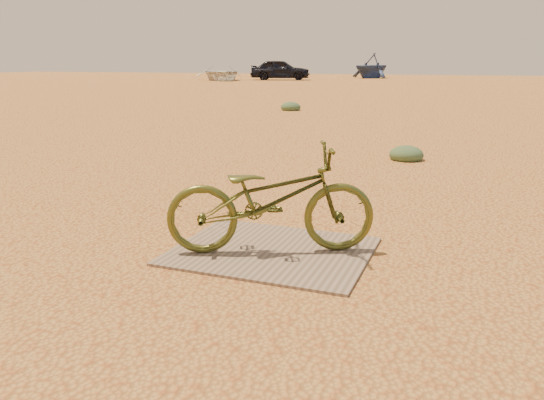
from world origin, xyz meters
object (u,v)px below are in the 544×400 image
(bicycle, at_px, (271,199))
(boat_near_left, at_px, (221,73))
(plywood_board, at_px, (272,251))
(boat_far_left, at_px, (372,65))
(car, at_px, (280,70))

(bicycle, distance_m, boat_near_left, 39.39)
(plywood_board, distance_m, boat_far_left, 45.83)
(car, height_order, boat_near_left, car)
(boat_near_left, bearing_deg, bicycle, -97.24)
(plywood_board, distance_m, boat_near_left, 39.36)
(bicycle, bearing_deg, car, -4.47)
(boat_far_left, bearing_deg, car, -99.60)
(boat_far_left, bearing_deg, plywood_board, -51.43)
(plywood_board, xyz_separation_m, boat_far_left, (-7.89, 45.14, 1.09))
(boat_near_left, bearing_deg, plywood_board, -97.22)
(car, relative_size, boat_far_left, 1.13)
(plywood_board, bearing_deg, car, 110.16)
(plywood_board, height_order, boat_near_left, boat_near_left)
(plywood_board, relative_size, boat_near_left, 0.27)
(plywood_board, bearing_deg, boat_far_left, 99.91)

